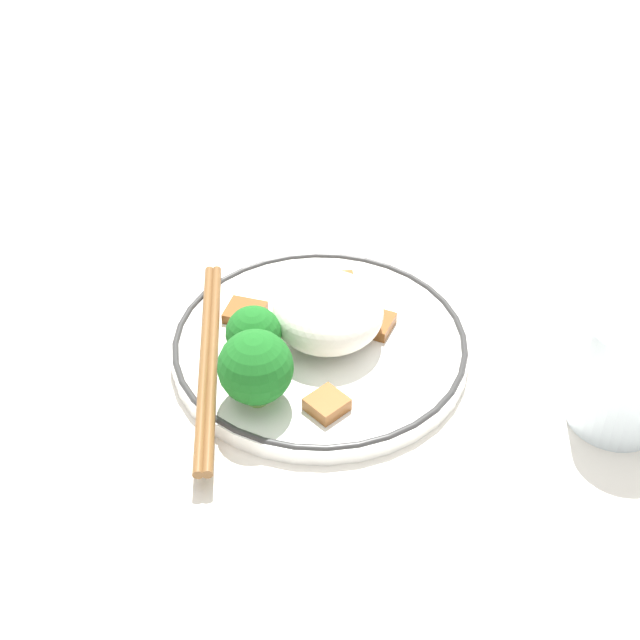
{
  "coord_description": "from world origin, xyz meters",
  "views": [
    {
      "loc": [
        0.46,
        -0.21,
        0.46
      ],
      "look_at": [
        0.0,
        0.0,
        0.03
      ],
      "focal_mm": 50.0,
      "sensor_mm": 36.0,
      "label": 1
    }
  ],
  "objects_px": {
    "plate": "(320,345)",
    "drinking_glass": "(625,374)",
    "broccoli_back_center": "(256,368)",
    "chopsticks": "(209,359)",
    "broccoli_back_left": "(255,337)"
  },
  "relations": [
    {
      "from": "plate",
      "to": "drinking_glass",
      "type": "bearing_deg",
      "value": 46.95
    },
    {
      "from": "drinking_glass",
      "to": "broccoli_back_center",
      "type": "bearing_deg",
      "value": -115.8
    },
    {
      "from": "plate",
      "to": "broccoli_back_left",
      "type": "distance_m",
      "value": 0.06
    },
    {
      "from": "broccoli_back_left",
      "to": "chopsticks",
      "type": "height_order",
      "value": "broccoli_back_left"
    },
    {
      "from": "plate",
      "to": "broccoli_back_center",
      "type": "bearing_deg",
      "value": -59.3
    },
    {
      "from": "broccoli_back_center",
      "to": "drinking_glass",
      "type": "bearing_deg",
      "value": 64.2
    },
    {
      "from": "plate",
      "to": "drinking_glass",
      "type": "distance_m",
      "value": 0.22
    },
    {
      "from": "broccoli_back_center",
      "to": "broccoli_back_left",
      "type": "bearing_deg",
      "value": 159.38
    },
    {
      "from": "chopsticks",
      "to": "drinking_glass",
      "type": "bearing_deg",
      "value": 56.75
    },
    {
      "from": "broccoli_back_center",
      "to": "drinking_glass",
      "type": "distance_m",
      "value": 0.25
    },
    {
      "from": "plate",
      "to": "chopsticks",
      "type": "xyz_separation_m",
      "value": [
        -0.01,
        -0.09,
        0.01
      ]
    },
    {
      "from": "plate",
      "to": "chopsticks",
      "type": "distance_m",
      "value": 0.09
    },
    {
      "from": "broccoli_back_left",
      "to": "broccoli_back_center",
      "type": "relative_size",
      "value": 0.8
    },
    {
      "from": "plate",
      "to": "broccoli_back_center",
      "type": "distance_m",
      "value": 0.09
    },
    {
      "from": "broccoli_back_center",
      "to": "chopsticks",
      "type": "bearing_deg",
      "value": -160.36
    }
  ]
}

